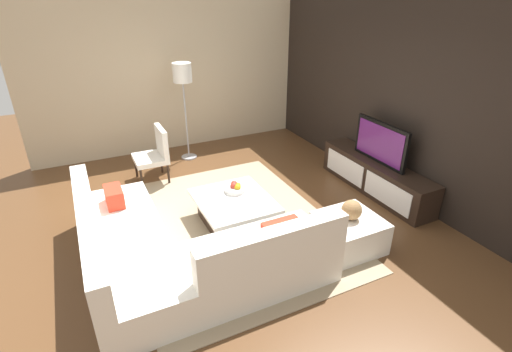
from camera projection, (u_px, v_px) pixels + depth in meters
ground_plane at (230, 229)px, 5.01m from camera, size 14.00×14.00×0.00m
feature_wall_back at (403, 100)px, 5.45m from camera, size 6.40×0.12×2.80m
side_wall_left at (171, 74)px, 7.05m from camera, size 0.12×5.20×2.80m
area_rug at (228, 225)px, 5.09m from camera, size 3.37×2.58×0.01m
media_console at (375, 177)px, 5.84m from camera, size 2.06×0.44×0.50m
television at (381, 143)px, 5.60m from camera, size 1.01×0.06×0.61m
sectional_couch at (175, 252)px, 4.12m from camera, size 2.45×2.42×0.83m
coffee_table at (234, 211)px, 5.04m from camera, size 1.06×0.93×0.38m
accent_chair_near at (156, 151)px, 6.11m from camera, size 0.55×0.50×0.87m
floor_lamp at (183, 79)px, 6.48m from camera, size 0.32×0.32×1.71m
ottoman at (349, 233)px, 4.60m from camera, size 0.70×0.70×0.40m
fruit_bowl at (235, 188)px, 5.12m from camera, size 0.28×0.28×0.14m
decorative_ball at (352, 210)px, 4.45m from camera, size 0.24×0.24×0.24m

